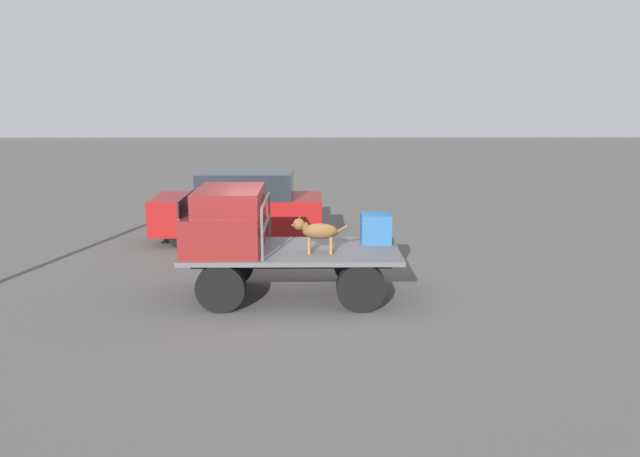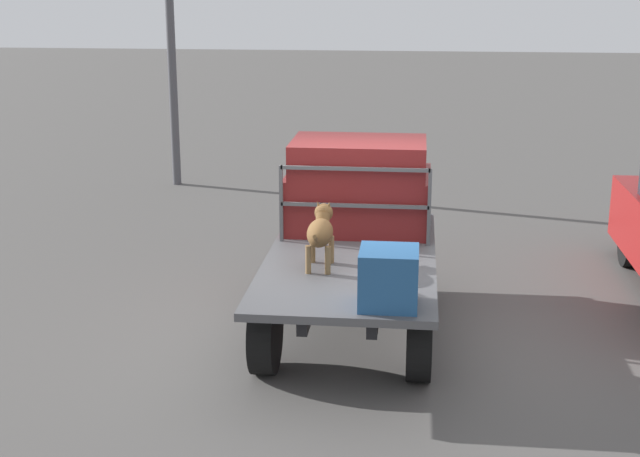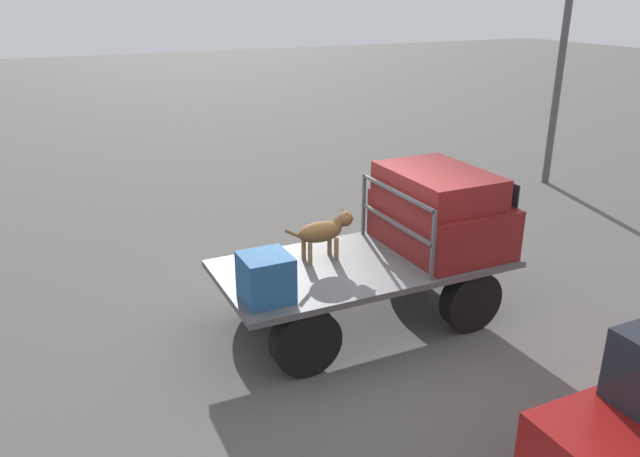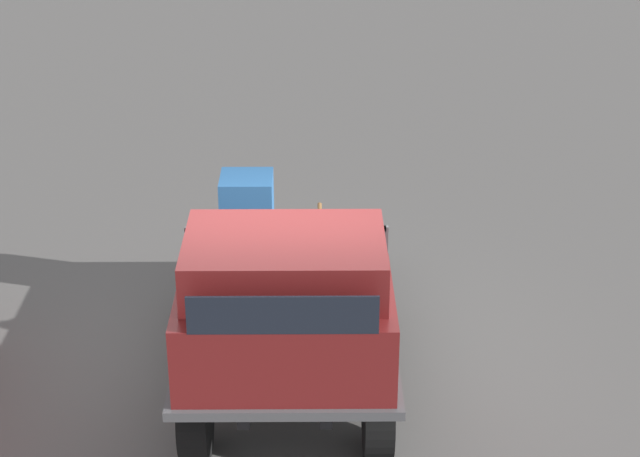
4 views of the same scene
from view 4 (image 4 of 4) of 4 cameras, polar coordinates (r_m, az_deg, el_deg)
ground_plane at (r=10.23m, az=-1.61°, el=-7.86°), size 80.00×80.00×0.00m
flatbed_truck at (r=9.91m, az=-1.66°, el=-4.84°), size 3.77×1.84×0.89m
truck_cab at (r=8.53m, az=-1.87°, el=-4.17°), size 1.31×1.72×1.08m
truck_headboard at (r=9.11m, az=-1.77°, el=-1.65°), size 0.04×1.72×0.89m
dog at (r=9.98m, az=0.00°, el=-0.39°), size 0.98×0.27×0.64m
cargo_crate at (r=11.05m, az=-3.92°, el=1.49°), size 0.54×0.54×0.54m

